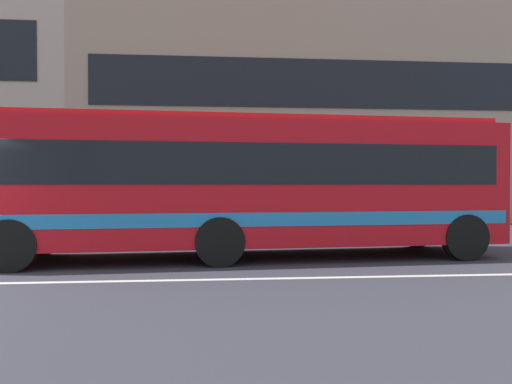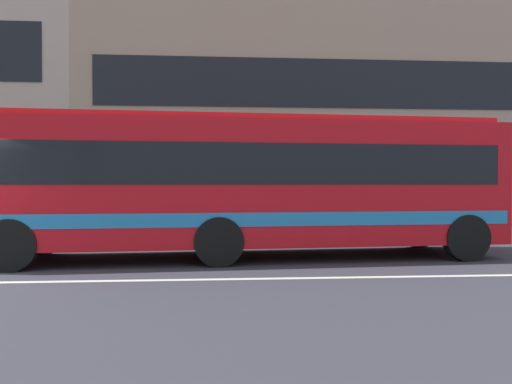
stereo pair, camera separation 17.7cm
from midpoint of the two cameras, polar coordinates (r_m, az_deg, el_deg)
name	(u,v)px [view 2 (the right image)]	position (r m, az deg, el deg)	size (l,w,h in m)	color
hedge_row_far	(71,224)	(15.57, -20.31, -3.50)	(20.80, 1.10, 0.95)	#315822
apartment_block_right	(326,120)	(25.75, 8.28, 8.26)	(22.62, 10.26, 9.91)	tan
transit_bus	(246,181)	(11.06, -0.66, 1.23)	(11.40, 3.21, 3.10)	red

